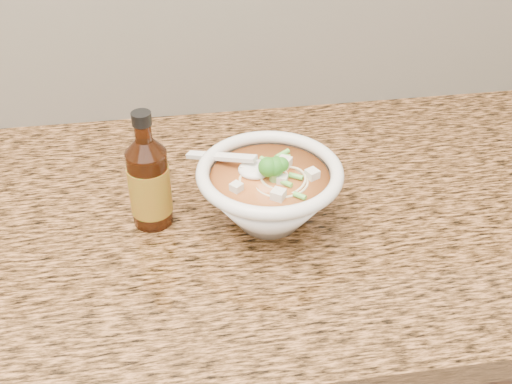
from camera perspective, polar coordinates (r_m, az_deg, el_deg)
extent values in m
cube|color=#A1673B|center=(1.04, -21.07, -3.98)|extent=(4.00, 0.68, 0.04)
cylinder|color=white|center=(0.97, 1.17, -2.30)|extent=(0.09, 0.09, 0.01)
torus|color=white|center=(0.92, 1.23, 1.77)|extent=(0.21, 0.21, 0.02)
torus|color=beige|center=(0.92, 0.58, 1.32)|extent=(0.11, 0.11, 0.00)
torus|color=beige|center=(0.92, 1.61, 1.16)|extent=(0.08, 0.08, 0.00)
torus|color=beige|center=(0.93, 2.24, 1.24)|extent=(0.12, 0.12, 0.00)
torus|color=beige|center=(0.93, 1.35, 1.35)|extent=(0.15, 0.15, 0.00)
torus|color=beige|center=(0.92, 2.18, 0.89)|extent=(0.13, 0.13, 0.00)
torus|color=beige|center=(0.94, 1.93, 1.44)|extent=(0.08, 0.08, 0.00)
cube|color=silver|center=(0.97, 1.36, 3.68)|extent=(0.02, 0.02, 0.02)
cube|color=silver|center=(0.94, 1.73, 2.57)|extent=(0.02, 0.02, 0.02)
cube|color=silver|center=(0.91, 3.92, 1.26)|extent=(0.02, 0.02, 0.02)
cube|color=silver|center=(0.90, -0.08, 0.59)|extent=(0.02, 0.02, 0.02)
cube|color=silver|center=(0.90, -1.02, 0.80)|extent=(0.02, 0.02, 0.02)
cube|color=silver|center=(0.89, -1.69, 0.52)|extent=(0.02, 0.02, 0.02)
ellipsoid|color=#196014|center=(0.90, 1.71, 2.09)|extent=(0.04, 0.04, 0.04)
cylinder|color=#68CE4F|center=(0.95, 4.53, 2.94)|extent=(0.01, 0.02, 0.01)
cylinder|color=#68CE4F|center=(0.90, -1.28, 0.93)|extent=(0.02, 0.01, 0.01)
cylinder|color=#68CE4F|center=(0.91, 3.10, 0.95)|extent=(0.01, 0.02, 0.01)
cylinder|color=#68CE4F|center=(0.95, 1.42, 2.74)|extent=(0.02, 0.01, 0.01)
cylinder|color=#68CE4F|center=(0.95, -0.93, 2.73)|extent=(0.02, 0.02, 0.01)
cylinder|color=#68CE4F|center=(0.88, 1.12, -0.22)|extent=(0.02, 0.02, 0.01)
cylinder|color=#68CE4F|center=(0.96, 4.18, 3.12)|extent=(0.02, 0.02, 0.01)
cylinder|color=#68CE4F|center=(0.89, 1.43, 0.53)|extent=(0.02, 0.02, 0.01)
ellipsoid|color=white|center=(0.93, -0.13, 2.02)|extent=(0.05, 0.05, 0.02)
cube|color=white|center=(0.95, -3.13, 3.16)|extent=(0.10, 0.08, 0.03)
cylinder|color=#3B1708|center=(0.95, -9.42, 0.38)|extent=(0.07, 0.07, 0.12)
cylinder|color=#3B1708|center=(0.89, -10.01, 5.25)|extent=(0.03, 0.03, 0.03)
cylinder|color=black|center=(0.88, -10.15, 6.45)|extent=(0.03, 0.03, 0.02)
cylinder|color=red|center=(0.95, -9.41, 0.26)|extent=(0.08, 0.08, 0.08)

